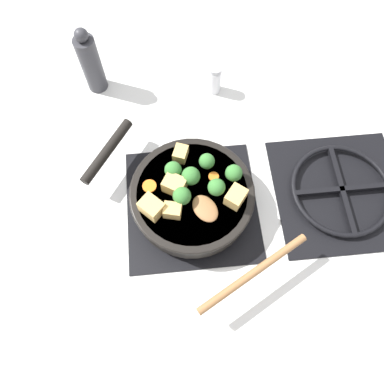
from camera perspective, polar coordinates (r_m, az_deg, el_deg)
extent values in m
plane|color=silver|center=(0.90, 0.00, -2.11)|extent=(2.40, 2.40, 0.00)
cube|color=black|center=(0.90, 0.00, -2.02)|extent=(0.31, 0.31, 0.01)
torus|color=black|center=(0.88, 0.00, -1.64)|extent=(0.24, 0.24, 0.01)
cube|color=black|center=(0.88, 0.00, -1.64)|extent=(0.01, 0.23, 0.01)
cube|color=black|center=(0.88, 0.00, -1.64)|extent=(0.23, 0.01, 0.01)
cube|color=black|center=(0.98, 21.50, 0.00)|extent=(0.31, 0.31, 0.01)
torus|color=black|center=(0.96, 21.82, 0.38)|extent=(0.24, 0.24, 0.01)
cube|color=black|center=(0.96, 21.82, 0.38)|extent=(0.01, 0.23, 0.01)
cube|color=black|center=(0.96, 21.82, 0.38)|extent=(0.23, 0.01, 0.01)
cylinder|color=black|center=(0.85, 0.00, -0.77)|extent=(0.27, 0.27, 0.06)
cylinder|color=brown|center=(0.85, 0.00, -0.66)|extent=(0.25, 0.25, 0.05)
torus|color=black|center=(0.83, 0.00, -0.11)|extent=(0.28, 0.28, 0.01)
cylinder|color=black|center=(0.91, -12.82, 6.11)|extent=(0.17, 0.12, 0.02)
ellipsoid|color=olive|center=(0.80, 2.02, -2.53)|extent=(0.08, 0.07, 0.01)
cylinder|color=olive|center=(0.77, 9.31, -12.10)|extent=(0.14, 0.24, 0.02)
cube|color=tan|center=(0.81, -2.69, 1.08)|extent=(0.06, 0.06, 0.04)
cube|color=tan|center=(0.79, -6.18, -2.30)|extent=(0.06, 0.06, 0.04)
cube|color=tan|center=(0.81, 6.68, -0.75)|extent=(0.06, 0.05, 0.04)
cube|color=tan|center=(0.79, -3.00, -2.83)|extent=(0.04, 0.04, 0.03)
cube|color=tan|center=(0.85, -1.75, 5.86)|extent=(0.04, 0.04, 0.03)
cylinder|color=#709956|center=(0.84, 6.24, 2.27)|extent=(0.01, 0.01, 0.01)
sphere|color=#387533|center=(0.82, 6.39, 2.89)|extent=(0.04, 0.04, 0.04)
cylinder|color=#709956|center=(0.85, 2.23, 4.10)|extent=(0.01, 0.01, 0.01)
sphere|color=#387533|center=(0.83, 2.28, 4.72)|extent=(0.04, 0.04, 0.04)
cylinder|color=#709956|center=(0.83, -0.26, 1.80)|extent=(0.01, 0.01, 0.01)
sphere|color=#387533|center=(0.81, -0.27, 2.45)|extent=(0.04, 0.04, 0.04)
cylinder|color=#709956|center=(0.82, 3.67, 0.15)|extent=(0.01, 0.01, 0.01)
sphere|color=#387533|center=(0.80, 3.76, 0.74)|extent=(0.04, 0.04, 0.04)
cylinder|color=#709956|center=(0.81, -1.51, -1.18)|extent=(0.01, 0.01, 0.01)
sphere|color=#387533|center=(0.79, -1.55, -0.60)|extent=(0.04, 0.04, 0.04)
cylinder|color=#709956|center=(0.84, -2.83, 2.76)|extent=(0.01, 0.01, 0.01)
sphere|color=#387533|center=(0.82, -2.89, 3.39)|extent=(0.04, 0.04, 0.04)
cylinder|color=orange|center=(0.84, 3.31, 2.35)|extent=(0.02, 0.02, 0.01)
cylinder|color=orange|center=(0.83, -6.50, 0.89)|extent=(0.03, 0.03, 0.01)
cylinder|color=#333338|center=(1.06, -15.09, 18.22)|extent=(0.05, 0.05, 0.17)
sphere|color=#333338|center=(0.99, -16.55, 21.94)|extent=(0.03, 0.03, 0.03)
cylinder|color=white|center=(1.05, 3.44, 16.56)|extent=(0.04, 0.04, 0.07)
cylinder|color=#B7B7BC|center=(1.02, 3.58, 18.14)|extent=(0.03, 0.03, 0.01)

